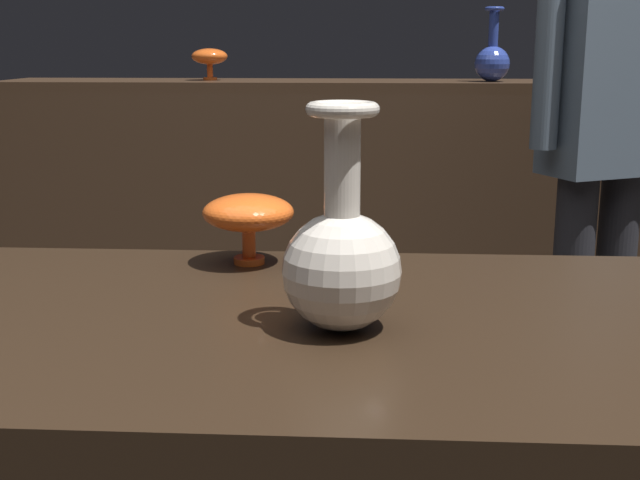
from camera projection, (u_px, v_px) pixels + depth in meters
back_display_shelf at (347, 211)px, 3.22m from camera, size 2.60×0.40×0.99m
vase_centerpiece at (342, 258)px, 0.95m from camera, size 0.14×0.14×0.26m
vase_left_accent at (248, 214)px, 1.24m from camera, size 0.14×0.14×0.11m
shelf_vase_right at (492, 60)px, 3.00m from camera, size 0.13×0.13×0.26m
shelf_vase_left at (210, 57)px, 3.12m from camera, size 0.13×0.13×0.12m
shelf_vase_far_right at (631, 54)px, 3.07m from camera, size 0.06×0.06×0.19m
visitor_near_right at (606, 119)px, 2.23m from camera, size 0.43×0.30×1.58m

